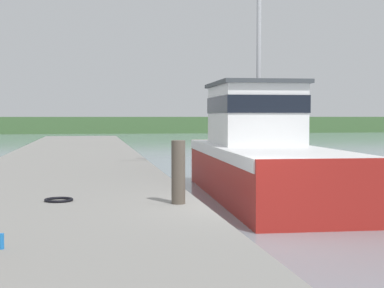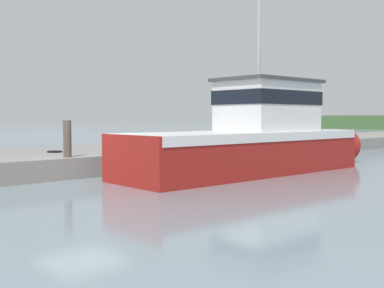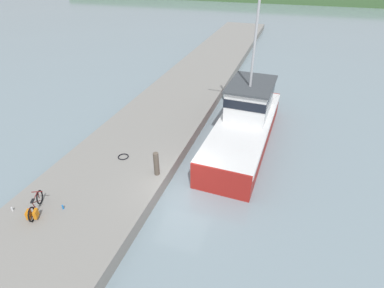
{
  "view_description": "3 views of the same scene",
  "coord_description": "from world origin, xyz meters",
  "px_view_note": "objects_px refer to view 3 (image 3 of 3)",
  "views": [
    {
      "loc": [
        -3.03,
        -10.91,
        2.4
      ],
      "look_at": [
        -0.76,
        2.23,
        1.76
      ],
      "focal_mm": 55.0,
      "sensor_mm": 36.0,
      "label": 1
    },
    {
      "loc": [
        13.04,
        -7.83,
        2.05
      ],
      "look_at": [
        0.53,
        4.22,
        1.06
      ],
      "focal_mm": 45.0,
      "sensor_mm": 36.0,
      "label": 2
    },
    {
      "loc": [
        3.94,
        -10.23,
        9.83
      ],
      "look_at": [
        -0.23,
        2.32,
        1.45
      ],
      "focal_mm": 28.0,
      "sensor_mm": 36.0,
      "label": 3
    }
  ],
  "objects_px": {
    "mooring_post": "(156,164)",
    "fishing_boat_main": "(246,120)",
    "water_bottle_on_curb": "(63,207)",
    "water_bottle_by_bike": "(12,209)",
    "bicycle_touring": "(34,208)"
  },
  "relations": [
    {
      "from": "water_bottle_on_curb",
      "to": "mooring_post",
      "type": "bearing_deg",
      "value": 50.96
    },
    {
      "from": "bicycle_touring",
      "to": "mooring_post",
      "type": "relative_size",
      "value": 1.23
    },
    {
      "from": "water_bottle_on_curb",
      "to": "water_bottle_by_bike",
      "type": "bearing_deg",
      "value": -158.47
    },
    {
      "from": "water_bottle_by_bike",
      "to": "water_bottle_on_curb",
      "type": "xyz_separation_m",
      "value": [
        1.95,
        0.77,
        0.0
      ]
    },
    {
      "from": "bicycle_touring",
      "to": "water_bottle_on_curb",
      "type": "height_order",
      "value": "bicycle_touring"
    },
    {
      "from": "mooring_post",
      "to": "bicycle_touring",
      "type": "bearing_deg",
      "value": -132.4
    },
    {
      "from": "fishing_boat_main",
      "to": "mooring_post",
      "type": "bearing_deg",
      "value": -117.38
    },
    {
      "from": "bicycle_touring",
      "to": "water_bottle_by_bike",
      "type": "relative_size",
      "value": 7.81
    },
    {
      "from": "water_bottle_by_bike",
      "to": "water_bottle_on_curb",
      "type": "distance_m",
      "value": 2.09
    },
    {
      "from": "water_bottle_by_bike",
      "to": "water_bottle_on_curb",
      "type": "relative_size",
      "value": 0.96
    },
    {
      "from": "water_bottle_by_bike",
      "to": "bicycle_touring",
      "type": "bearing_deg",
      "value": 9.96
    },
    {
      "from": "fishing_boat_main",
      "to": "water_bottle_by_bike",
      "type": "bearing_deg",
      "value": -126.45
    },
    {
      "from": "fishing_boat_main",
      "to": "water_bottle_by_bike",
      "type": "xyz_separation_m",
      "value": [
        -8.08,
        -10.07,
        -0.51
      ]
    },
    {
      "from": "mooring_post",
      "to": "fishing_boat_main",
      "type": "bearing_deg",
      "value": 60.31
    },
    {
      "from": "fishing_boat_main",
      "to": "water_bottle_on_curb",
      "type": "xyz_separation_m",
      "value": [
        -6.13,
        -9.3,
        -0.51
      ]
    }
  ]
}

